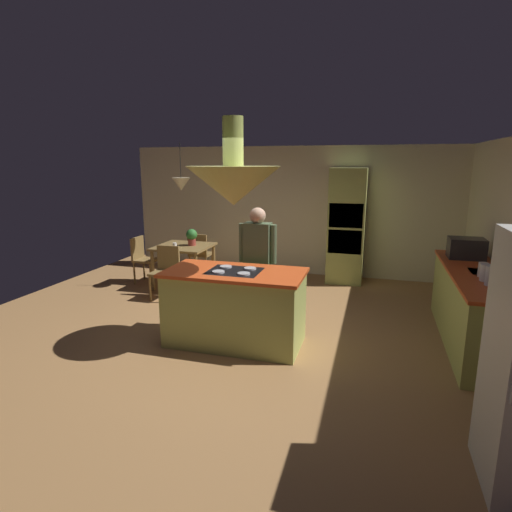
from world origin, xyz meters
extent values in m
plane|color=#9E7042|center=(0.00, 0.00, 0.00)|extent=(8.16, 8.16, 0.00)
cube|color=beige|center=(0.00, 3.45, 1.27)|extent=(6.80, 0.10, 2.55)
cube|color=#A8B259|center=(0.00, -0.20, 0.45)|extent=(1.65, 0.82, 0.90)
cube|color=#D14C1E|center=(0.00, -0.20, 0.92)|extent=(1.71, 0.88, 0.04)
cube|color=black|center=(0.00, -0.20, 0.93)|extent=(0.64, 0.52, 0.01)
cylinder|color=#B2B2B7|center=(-0.16, -0.33, 0.95)|extent=(0.15, 0.15, 0.02)
cylinder|color=#B2B2B7|center=(0.16, -0.33, 0.95)|extent=(0.15, 0.15, 0.02)
cylinder|color=#B2B2B7|center=(-0.16, -0.07, 0.95)|extent=(0.15, 0.15, 0.02)
cylinder|color=#B2B2B7|center=(0.16, -0.07, 0.95)|extent=(0.15, 0.15, 0.02)
cube|color=#A8B259|center=(2.84, 0.60, 0.45)|extent=(0.62, 2.49, 0.90)
cube|color=#D14C1E|center=(2.84, 0.60, 0.92)|extent=(0.66, 2.53, 0.04)
cube|color=#B2B2B7|center=(3.00, 0.60, 0.86)|extent=(0.48, 0.36, 0.16)
cube|color=#A8B259|center=(1.10, 3.05, 1.07)|extent=(0.66, 0.62, 2.14)
cube|color=black|center=(1.10, 2.76, 1.30)|extent=(0.60, 0.04, 0.44)
cube|color=black|center=(1.10, 2.76, 0.82)|extent=(0.60, 0.04, 0.44)
cube|color=olive|center=(-1.70, 1.90, 0.74)|extent=(0.95, 0.94, 0.04)
cylinder|color=olive|center=(-2.12, 1.49, 0.36)|extent=(0.06, 0.06, 0.72)
cylinder|color=olive|center=(-1.28, 1.49, 0.36)|extent=(0.06, 0.06, 0.72)
cylinder|color=olive|center=(-2.12, 2.31, 0.36)|extent=(0.06, 0.06, 0.72)
cylinder|color=olive|center=(-1.28, 2.31, 0.36)|extent=(0.06, 0.06, 0.72)
cylinder|color=tan|center=(0.00, 0.51, 0.40)|extent=(0.14, 0.14, 0.81)
cylinder|color=tan|center=(0.18, 0.51, 0.40)|extent=(0.14, 0.14, 0.81)
cube|color=#4C6042|center=(0.09, 0.51, 1.12)|extent=(0.36, 0.22, 0.62)
cylinder|color=#4C6042|center=(-0.13, 0.51, 1.15)|extent=(0.09, 0.09, 0.53)
cylinder|color=#4C6042|center=(0.31, 0.51, 1.15)|extent=(0.09, 0.09, 0.53)
sphere|color=tan|center=(0.09, 0.51, 1.53)|extent=(0.22, 0.22, 0.22)
cone|color=#A8B259|center=(0.00, -0.20, 1.96)|extent=(1.10, 1.10, 0.45)
cylinder|color=#A8B259|center=(0.00, -0.20, 2.46)|extent=(0.24, 0.24, 0.55)
cone|color=beige|center=(-1.70, 1.90, 1.86)|extent=(0.32, 0.32, 0.22)
cylinder|color=black|center=(-1.70, 1.90, 2.27)|extent=(0.01, 0.01, 0.60)
cube|color=olive|center=(-1.70, 1.13, 0.44)|extent=(0.40, 0.40, 0.04)
cube|color=olive|center=(-1.70, 1.31, 0.66)|extent=(0.40, 0.04, 0.42)
cylinder|color=olive|center=(-1.87, 0.96, 0.21)|extent=(0.04, 0.04, 0.43)
cylinder|color=olive|center=(-1.53, 0.96, 0.21)|extent=(0.04, 0.04, 0.43)
cylinder|color=olive|center=(-1.87, 1.30, 0.21)|extent=(0.04, 0.04, 0.43)
cylinder|color=olive|center=(-1.53, 1.30, 0.21)|extent=(0.04, 0.04, 0.43)
cube|color=olive|center=(-1.70, 2.67, 0.44)|extent=(0.40, 0.40, 0.04)
cube|color=olive|center=(-1.70, 2.49, 0.66)|extent=(0.40, 0.04, 0.42)
cylinder|color=olive|center=(-1.53, 2.84, 0.21)|extent=(0.04, 0.04, 0.43)
cylinder|color=olive|center=(-1.87, 2.84, 0.21)|extent=(0.04, 0.04, 0.43)
cylinder|color=olive|center=(-1.53, 2.50, 0.21)|extent=(0.04, 0.04, 0.43)
cylinder|color=olive|center=(-1.87, 2.50, 0.21)|extent=(0.04, 0.04, 0.43)
cube|color=olive|center=(-2.48, 1.90, 0.44)|extent=(0.40, 0.40, 0.04)
cube|color=olive|center=(-2.66, 1.90, 0.66)|extent=(0.04, 0.40, 0.42)
cylinder|color=olive|center=(-2.31, 1.73, 0.21)|extent=(0.04, 0.04, 0.43)
cylinder|color=olive|center=(-2.31, 2.07, 0.21)|extent=(0.04, 0.04, 0.43)
cylinder|color=olive|center=(-2.65, 1.73, 0.21)|extent=(0.04, 0.04, 0.43)
cylinder|color=olive|center=(-2.65, 2.07, 0.21)|extent=(0.04, 0.04, 0.43)
cylinder|color=#99382D|center=(-1.56, 1.96, 0.82)|extent=(0.14, 0.14, 0.12)
sphere|color=#2D722D|center=(-1.56, 1.96, 0.96)|extent=(0.20, 0.20, 0.20)
cylinder|color=white|center=(-1.76, 1.67, 0.81)|extent=(0.07, 0.07, 0.09)
cylinder|color=silver|center=(2.84, -0.02, 1.04)|extent=(0.11, 0.11, 0.21)
cylinder|color=silver|center=(2.84, 0.16, 1.03)|extent=(0.14, 0.14, 0.19)
cylinder|color=silver|center=(2.84, 0.34, 1.02)|extent=(0.11, 0.11, 0.17)
cube|color=#232326|center=(2.84, 1.35, 1.08)|extent=(0.46, 0.36, 0.28)
camera|label=1|loc=(1.62, -4.85, 2.22)|focal=29.26mm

